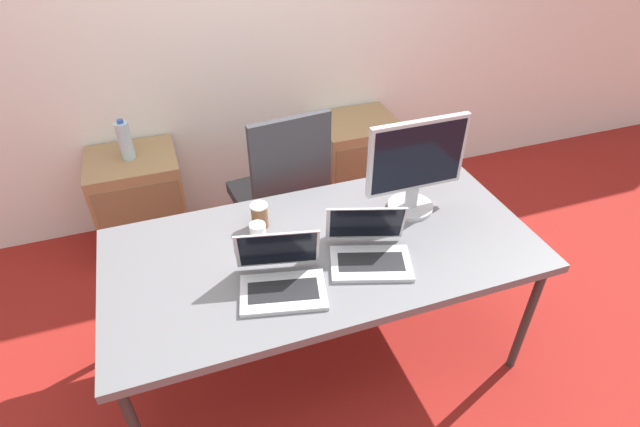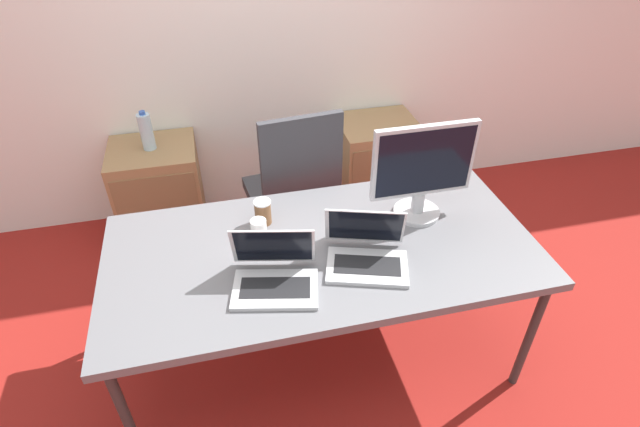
% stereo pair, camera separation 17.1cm
% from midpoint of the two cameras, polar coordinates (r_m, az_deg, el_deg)
% --- Properties ---
extents(ground_plane, '(14.00, 14.00, 0.00)m').
position_cam_midpoint_polar(ground_plane, '(2.69, -1.56, -15.52)').
color(ground_plane, maroon).
extents(wall_back, '(10.00, 0.05, 2.60)m').
position_cam_midpoint_polar(wall_back, '(3.20, -10.85, 21.29)').
color(wall_back, white).
rests_on(wall_back, ground_plane).
extents(desk, '(1.86, 0.90, 0.71)m').
position_cam_midpoint_polar(desk, '(2.19, -1.85, -4.74)').
color(desk, slate).
rests_on(desk, ground_plane).
extents(office_chair, '(0.56, 0.58, 1.04)m').
position_cam_midpoint_polar(office_chair, '(2.97, -6.11, 0.69)').
color(office_chair, '#232326').
rests_on(office_chair, ground_plane).
extents(cabinet_left, '(0.52, 0.46, 0.64)m').
position_cam_midpoint_polar(cabinet_left, '(3.33, -21.15, 1.21)').
color(cabinet_left, '#99754C').
rests_on(cabinet_left, ground_plane).
extents(cabinet_right, '(0.52, 0.46, 0.64)m').
position_cam_midpoint_polar(cabinet_right, '(3.51, 2.74, 5.86)').
color(cabinet_right, '#99754C').
rests_on(cabinet_right, ground_plane).
extents(water_bottle, '(0.08, 0.08, 0.24)m').
position_cam_midpoint_polar(water_bottle, '(3.12, -22.89, 7.67)').
color(water_bottle, silver).
rests_on(water_bottle, cabinet_left).
extents(laptop_left, '(0.37, 0.34, 0.22)m').
position_cam_midpoint_polar(laptop_left, '(1.97, -6.95, -7.36)').
color(laptop_left, silver).
rests_on(laptop_left, desk).
extents(laptop_right, '(0.38, 0.37, 0.22)m').
position_cam_midpoint_polar(laptop_right, '(2.08, 3.29, -4.22)').
color(laptop_right, silver).
rests_on(laptop_right, desk).
extents(monitor, '(0.47, 0.22, 0.46)m').
position_cam_midpoint_polar(monitor, '(2.28, 8.79, 5.36)').
color(monitor, '#B7B7BC').
rests_on(monitor, desk).
extents(coffee_cup_white, '(0.07, 0.07, 0.09)m').
position_cam_midpoint_polar(coffee_cup_white, '(2.19, -9.32, -2.30)').
color(coffee_cup_white, white).
rests_on(coffee_cup_white, desk).
extents(coffee_cup_brown, '(0.08, 0.08, 0.12)m').
position_cam_midpoint_polar(coffee_cup_brown, '(2.27, -9.06, -0.30)').
color(coffee_cup_brown, brown).
rests_on(coffee_cup_brown, desk).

